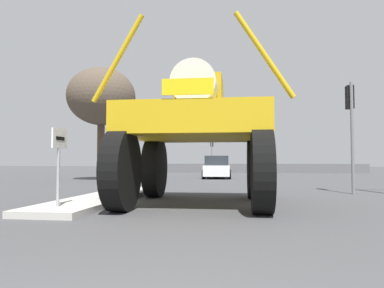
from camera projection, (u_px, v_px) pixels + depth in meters
The scene contains 11 objects.
ground_plane at pixel (233, 183), 19.34m from camera, with size 120.00×120.00×0.00m, color #424244.
median_island at pixel (106, 198), 10.64m from camera, with size 1.49×7.14×0.15m, color #B2AFA8.
lane_arrow_sign at pixel (59, 153), 8.06m from camera, with size 0.07×0.60×1.74m.
oversize_sprayer at pixel (198, 133), 9.82m from camera, with size 4.61×5.35×4.55m.
sedan_ahead at pixel (217, 168), 24.62m from camera, with size 2.07×4.19×1.52m.
traffic_signal_near_left at pixel (114, 125), 14.22m from camera, with size 0.24×0.54×3.54m.
traffic_signal_near_right at pixel (350, 112), 12.91m from camera, with size 0.24×0.54×3.98m.
traffic_signal_far_left at pixel (266, 147), 30.87m from camera, with size 0.24×0.55×3.31m.
traffic_signal_far_right at pixel (212, 146), 31.55m from camera, with size 0.24×0.55×3.38m.
bare_tree_left at pixel (101, 97), 22.01m from camera, with size 4.13×4.13×6.87m.
roadside_barrier at pixel (239, 168), 35.94m from camera, with size 24.61×0.24×0.90m, color #59595B.
Camera 1 is at (0.72, -1.53, 1.16)m, focal length 33.69 mm.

